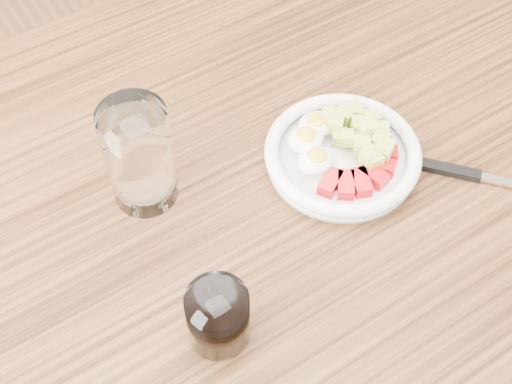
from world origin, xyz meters
TOP-DOWN VIEW (x-y plane):
  - dining_table at (0.00, 0.00)m, footprint 1.50×0.90m
  - bowl at (0.12, 0.01)m, footprint 0.19×0.19m
  - fork at (0.23, -0.09)m, footprint 0.15×0.17m
  - water_glass at (-0.11, 0.10)m, footprint 0.08×0.08m
  - coffee_glass at (-0.13, -0.10)m, footprint 0.06×0.06m

SIDE VIEW (x-z plane):
  - dining_table at x=0.00m, z-range 0.28..1.05m
  - fork at x=0.23m, z-range 0.77..0.78m
  - bowl at x=0.12m, z-range 0.76..0.81m
  - coffee_glass at x=-0.13m, z-range 0.77..0.84m
  - water_glass at x=-0.11m, z-range 0.77..0.91m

